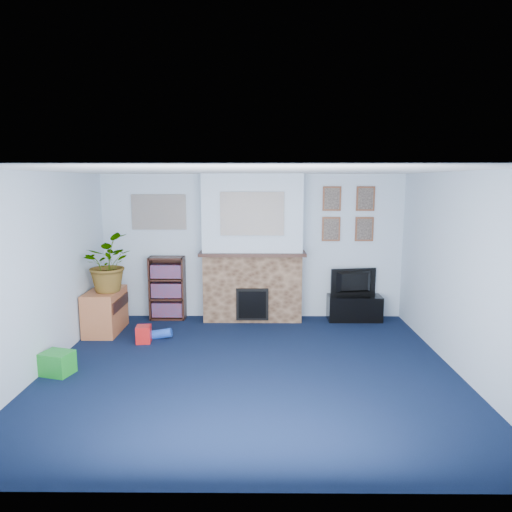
{
  "coord_description": "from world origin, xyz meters",
  "views": [
    {
      "loc": [
        0.11,
        -5.3,
        2.28
      ],
      "look_at": [
        0.07,
        0.86,
        1.27
      ],
      "focal_mm": 32.0,
      "sensor_mm": 36.0,
      "label": 1
    }
  ],
  "objects_px": {
    "bookshelf": "(168,289)",
    "sideboard": "(105,309)",
    "television": "(355,282)",
    "tv_stand": "(354,307)"
  },
  "relations": [
    {
      "from": "television",
      "to": "bookshelf",
      "type": "xyz_separation_m",
      "value": [
        -3.11,
        0.06,
        -0.13
      ]
    },
    {
      "from": "tv_stand",
      "to": "television",
      "type": "xyz_separation_m",
      "value": [
        0.0,
        0.02,
        0.41
      ]
    },
    {
      "from": "television",
      "to": "sideboard",
      "type": "xyz_separation_m",
      "value": [
        -3.93,
        -0.63,
        -0.29
      ]
    },
    {
      "from": "bookshelf",
      "to": "sideboard",
      "type": "distance_m",
      "value": 1.08
    },
    {
      "from": "sideboard",
      "to": "tv_stand",
      "type": "bearing_deg",
      "value": 8.89
    },
    {
      "from": "bookshelf",
      "to": "sideboard",
      "type": "relative_size",
      "value": 1.26
    },
    {
      "from": "television",
      "to": "bookshelf",
      "type": "relative_size",
      "value": 0.73
    },
    {
      "from": "tv_stand",
      "to": "sideboard",
      "type": "height_order",
      "value": "sideboard"
    },
    {
      "from": "tv_stand",
      "to": "television",
      "type": "bearing_deg",
      "value": 90.0
    },
    {
      "from": "television",
      "to": "bookshelf",
      "type": "height_order",
      "value": "bookshelf"
    }
  ]
}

